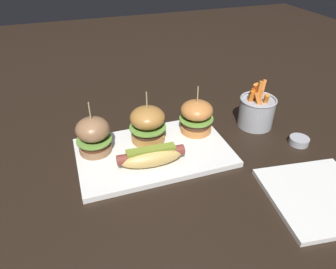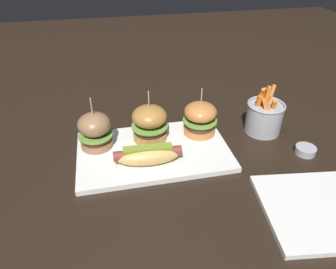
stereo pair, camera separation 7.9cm
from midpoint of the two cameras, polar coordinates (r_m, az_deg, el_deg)
The scene contains 9 objects.
ground_plane at distance 0.81m, azimuth 0.12°, elevation -3.58°, with size 3.00×3.00×0.00m, color black.
platter_main at distance 0.81m, azimuth 0.12°, elevation -3.19°, with size 0.38×0.24×0.01m, color white.
hot_dog at distance 0.75m, azimuth -0.67°, elevation -3.79°, with size 0.16×0.07×0.05m.
slider_left at distance 0.80m, azimuth -10.45°, elevation 0.68°, with size 0.09×0.09×0.14m.
slider_center at distance 0.82m, azimuth -0.40°, elevation 2.07°, with size 0.10×0.10×0.14m.
slider_right at distance 0.85m, azimuth 8.51°, elevation 2.87°, with size 0.09×0.09×0.14m.
fries_bucket at distance 0.93m, azimuth 19.47°, elevation 3.08°, with size 0.10×0.10×0.14m.
sauce_ramekin at distance 0.90m, azimuth 26.13°, elevation -2.65°, with size 0.05×0.05×0.02m.
side_plate at distance 0.74m, azimuth 28.10°, elevation -12.10°, with size 0.21×0.21×0.01m, color white.
Camera 2 is at (-0.10, -0.64, 0.49)m, focal length 33.44 mm.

